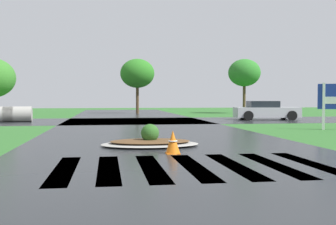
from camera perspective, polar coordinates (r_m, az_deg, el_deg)
name	(u,v)px	position (r m, az deg, el deg)	size (l,w,h in m)	color
asphalt_roadway	(166,145)	(12.99, -0.31, -4.49)	(9.02, 80.00, 0.01)	#232628
asphalt_cross_road	(136,121)	(26.76, -4.50, -1.16)	(90.00, 8.12, 0.01)	#232628
crosswalk_stripes	(193,166)	(8.91, 3.50, -7.48)	(5.85, 3.58, 0.01)	white
median_island	(150,142)	(12.66, -2.51, -4.07)	(3.01, 1.94, 0.68)	#9E9B93
car_silver_hatch	(266,111)	(28.95, 13.42, 0.22)	(4.47, 2.38, 1.29)	#B7B7BF
traffic_cone	(173,143)	(10.85, 0.68, -4.20)	(0.40, 0.40, 0.62)	orange
background_treeline	(40,76)	(40.73, -17.36, 4.89)	(39.28, 5.98, 5.31)	#4C3823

